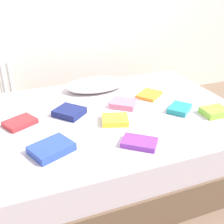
{
  "coord_description": "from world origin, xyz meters",
  "views": [
    {
      "loc": [
        -0.73,
        -1.83,
        1.49
      ],
      "look_at": [
        0.0,
        0.05,
        0.48
      ],
      "focal_mm": 45.04,
      "sensor_mm": 36.0,
      "label": 1
    }
  ],
  "objects_px": {
    "textbook_purple": "(139,143)",
    "textbook_red": "(20,122)",
    "textbook_teal": "(180,109)",
    "textbook_navy": "(69,112)",
    "textbook_yellow": "(115,120)",
    "textbook_pink": "(123,104)",
    "textbook_lime": "(215,112)",
    "pillow": "(96,84)",
    "textbook_blue": "(51,148)",
    "bed": "(114,140)",
    "textbook_orange": "(149,95)"
  },
  "relations": [
    {
      "from": "textbook_pink",
      "to": "textbook_orange",
      "type": "bearing_deg",
      "value": 57.62
    },
    {
      "from": "textbook_lime",
      "to": "textbook_yellow",
      "type": "distance_m",
      "value": 0.78
    },
    {
      "from": "pillow",
      "to": "textbook_purple",
      "type": "distance_m",
      "value": 0.99
    },
    {
      "from": "textbook_blue",
      "to": "textbook_yellow",
      "type": "distance_m",
      "value": 0.54
    },
    {
      "from": "textbook_lime",
      "to": "textbook_blue",
      "type": "distance_m",
      "value": 1.26
    },
    {
      "from": "bed",
      "to": "textbook_purple",
      "type": "relative_size",
      "value": 9.14
    },
    {
      "from": "textbook_lime",
      "to": "textbook_teal",
      "type": "height_order",
      "value": "textbook_lime"
    },
    {
      "from": "textbook_lime",
      "to": "textbook_orange",
      "type": "height_order",
      "value": "textbook_lime"
    },
    {
      "from": "textbook_orange",
      "to": "textbook_red",
      "type": "height_order",
      "value": "textbook_red"
    },
    {
      "from": "pillow",
      "to": "textbook_blue",
      "type": "height_order",
      "value": "pillow"
    },
    {
      "from": "pillow",
      "to": "textbook_navy",
      "type": "xyz_separation_m",
      "value": [
        -0.35,
        -0.42,
        -0.03
      ]
    },
    {
      "from": "textbook_navy",
      "to": "textbook_blue",
      "type": "distance_m",
      "value": 0.5
    },
    {
      "from": "textbook_purple",
      "to": "textbook_blue",
      "type": "distance_m",
      "value": 0.55
    },
    {
      "from": "textbook_navy",
      "to": "textbook_pink",
      "type": "height_order",
      "value": "textbook_navy"
    },
    {
      "from": "bed",
      "to": "pillow",
      "type": "xyz_separation_m",
      "value": [
        0.02,
        0.5,
        0.3
      ]
    },
    {
      "from": "textbook_orange",
      "to": "textbook_blue",
      "type": "relative_size",
      "value": 0.9
    },
    {
      "from": "textbook_navy",
      "to": "textbook_teal",
      "type": "bearing_deg",
      "value": 31.91
    },
    {
      "from": "textbook_teal",
      "to": "bed",
      "type": "bearing_deg",
      "value": 122.41
    },
    {
      "from": "bed",
      "to": "textbook_red",
      "type": "height_order",
      "value": "textbook_red"
    },
    {
      "from": "textbook_red",
      "to": "textbook_pink",
      "type": "bearing_deg",
      "value": -26.14
    },
    {
      "from": "textbook_purple",
      "to": "textbook_blue",
      "type": "bearing_deg",
      "value": -154.8
    },
    {
      "from": "pillow",
      "to": "textbook_red",
      "type": "distance_m",
      "value": 0.85
    },
    {
      "from": "bed",
      "to": "textbook_red",
      "type": "xyz_separation_m",
      "value": [
        -0.71,
        0.06,
        0.27
      ]
    },
    {
      "from": "textbook_lime",
      "to": "textbook_navy",
      "type": "distance_m",
      "value": 1.12
    },
    {
      "from": "textbook_yellow",
      "to": "textbook_pink",
      "type": "distance_m",
      "value": 0.28
    },
    {
      "from": "textbook_blue",
      "to": "textbook_red",
      "type": "height_order",
      "value": "textbook_blue"
    },
    {
      "from": "textbook_lime",
      "to": "textbook_red",
      "type": "distance_m",
      "value": 1.46
    },
    {
      "from": "textbook_purple",
      "to": "textbook_red",
      "type": "xyz_separation_m",
      "value": [
        -0.69,
        0.55,
        0.0
      ]
    },
    {
      "from": "textbook_orange",
      "to": "textbook_navy",
      "type": "relative_size",
      "value": 1.07
    },
    {
      "from": "textbook_red",
      "to": "pillow",
      "type": "bearing_deg",
      "value": 4.19
    },
    {
      "from": "textbook_purple",
      "to": "textbook_teal",
      "type": "height_order",
      "value": "textbook_teal"
    },
    {
      "from": "bed",
      "to": "textbook_blue",
      "type": "xyz_separation_m",
      "value": [
        -0.56,
        -0.36,
        0.28
      ]
    },
    {
      "from": "textbook_purple",
      "to": "textbook_teal",
      "type": "bearing_deg",
      "value": 70.61
    },
    {
      "from": "pillow",
      "to": "textbook_red",
      "type": "height_order",
      "value": "pillow"
    },
    {
      "from": "textbook_orange",
      "to": "textbook_teal",
      "type": "height_order",
      "value": "textbook_teal"
    },
    {
      "from": "textbook_lime",
      "to": "textbook_pink",
      "type": "bearing_deg",
      "value": 147.2
    },
    {
      "from": "textbook_orange",
      "to": "textbook_teal",
      "type": "xyz_separation_m",
      "value": [
        0.08,
        -0.35,
        0.01
      ]
    },
    {
      "from": "textbook_lime",
      "to": "textbook_red",
      "type": "relative_size",
      "value": 0.94
    },
    {
      "from": "bed",
      "to": "pillow",
      "type": "relative_size",
      "value": 3.55
    },
    {
      "from": "bed",
      "to": "textbook_navy",
      "type": "xyz_separation_m",
      "value": [
        -0.34,
        0.09,
        0.28
      ]
    },
    {
      "from": "textbook_blue",
      "to": "textbook_red",
      "type": "relative_size",
      "value": 1.17
    },
    {
      "from": "pillow",
      "to": "textbook_blue",
      "type": "relative_size",
      "value": 2.3
    },
    {
      "from": "textbook_orange",
      "to": "textbook_navy",
      "type": "bearing_deg",
      "value": 149.67
    },
    {
      "from": "textbook_blue",
      "to": "textbook_teal",
      "type": "distance_m",
      "value": 1.06
    },
    {
      "from": "textbook_orange",
      "to": "textbook_blue",
      "type": "xyz_separation_m",
      "value": [
        -0.96,
        -0.55,
        0.01
      ]
    },
    {
      "from": "textbook_navy",
      "to": "textbook_yellow",
      "type": "xyz_separation_m",
      "value": [
        0.28,
        -0.24,
        -0.01
      ]
    },
    {
      "from": "textbook_lime",
      "to": "textbook_navy",
      "type": "height_order",
      "value": "same"
    },
    {
      "from": "pillow",
      "to": "textbook_blue",
      "type": "bearing_deg",
      "value": -123.39
    },
    {
      "from": "textbook_red",
      "to": "textbook_orange",
      "type": "bearing_deg",
      "value": -21.0
    },
    {
      "from": "textbook_orange",
      "to": "textbook_pink",
      "type": "xyz_separation_m",
      "value": [
        -0.29,
        -0.11,
        0.01
      ]
    }
  ]
}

